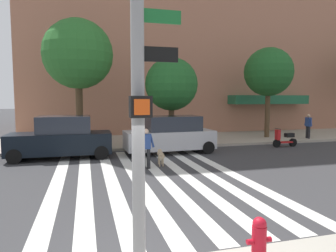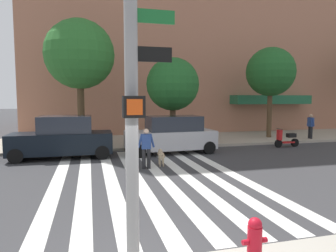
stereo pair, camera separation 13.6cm
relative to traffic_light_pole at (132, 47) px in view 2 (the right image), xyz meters
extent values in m
plane|color=#353538|center=(0.50, 6.57, -3.52)|extent=(160.00, 160.00, 0.00)
cube|color=#A09585|center=(0.50, 15.37, -3.45)|extent=(80.00, 6.00, 0.15)
cube|color=silver|center=(-1.67, 6.57, -3.52)|extent=(0.45, 11.01, 0.01)
cube|color=silver|center=(-0.77, 6.57, -3.52)|extent=(0.45, 11.01, 0.01)
cube|color=silver|center=(0.13, 6.57, -3.52)|extent=(0.45, 11.01, 0.01)
cube|color=silver|center=(1.03, 6.57, -3.52)|extent=(0.45, 11.01, 0.01)
cube|color=silver|center=(1.93, 6.57, -3.52)|extent=(0.45, 11.01, 0.01)
cube|color=silver|center=(2.83, 6.57, -3.52)|extent=(0.45, 11.01, 0.01)
cube|color=silver|center=(3.73, 6.57, -3.52)|extent=(0.45, 11.01, 0.01)
cube|color=silver|center=(4.63, 6.57, -3.52)|extent=(0.45, 11.01, 0.01)
cube|color=#215F3D|center=(13.69, 17.77, -0.77)|extent=(6.61, 1.60, 0.70)
cylinder|color=gray|center=(-0.01, 0.05, -0.47)|extent=(0.18, 0.18, 5.80)
cube|color=black|center=(-0.01, -0.15, -0.77)|extent=(0.28, 0.18, 0.28)
cube|color=#E54C14|center=(-0.01, -0.25, -0.77)|extent=(0.20, 0.01, 0.20)
cube|color=#19662D|center=(0.29, 0.05, 0.43)|extent=(0.60, 0.03, 0.18)
cube|color=black|center=(0.27, 0.05, -0.07)|extent=(0.56, 0.03, 0.20)
cylinder|color=red|center=(2.03, 0.26, -3.04)|extent=(0.24, 0.24, 0.55)
sphere|color=red|center=(2.03, 0.26, -2.72)|extent=(0.23, 0.23, 0.23)
cylinder|color=red|center=(1.86, 0.26, -3.01)|extent=(0.10, 0.09, 0.09)
cylinder|color=red|center=(2.20, 0.26, -3.01)|extent=(0.10, 0.09, 0.09)
cube|color=black|center=(-1.86, 11.13, -2.78)|extent=(4.71, 1.87, 0.97)
cube|color=#232833|center=(-1.68, 11.13, -1.90)|extent=(2.43, 1.62, 0.80)
cylinder|color=black|center=(-3.73, 10.33, -3.19)|extent=(0.66, 0.23, 0.66)
cylinder|color=black|center=(-3.71, 11.98, -3.19)|extent=(0.66, 0.23, 0.66)
cylinder|color=black|center=(-0.01, 10.28, -3.19)|extent=(0.66, 0.23, 0.66)
cylinder|color=black|center=(0.01, 11.92, -3.19)|extent=(0.66, 0.23, 0.66)
cube|color=#B3B2B7|center=(3.51, 11.13, -2.81)|extent=(4.68, 2.01, 0.93)
cube|color=#232833|center=(3.69, 11.14, -1.96)|extent=(2.81, 1.72, 0.76)
cylinder|color=black|center=(1.71, 10.22, -3.19)|extent=(0.67, 0.25, 0.66)
cylinder|color=black|center=(1.65, 11.89, -3.19)|extent=(0.67, 0.25, 0.66)
cylinder|color=black|center=(5.37, 10.37, -3.19)|extent=(0.67, 0.25, 0.66)
cylinder|color=black|center=(5.30, 12.03, -3.19)|extent=(0.67, 0.25, 0.66)
cylinder|color=black|center=(10.03, 11.21, -3.28)|extent=(0.48, 0.13, 0.48)
cylinder|color=black|center=(11.18, 11.28, -3.28)|extent=(0.49, 0.17, 0.48)
cube|color=red|center=(10.66, 11.25, -3.23)|extent=(0.82, 0.36, 0.08)
cube|color=black|center=(10.91, 11.26, -2.83)|extent=(0.54, 0.33, 0.24)
cube|color=red|center=(10.08, 11.22, -2.78)|extent=(0.21, 0.29, 0.60)
cylinder|color=black|center=(10.08, 11.22, -2.43)|extent=(0.06, 0.50, 0.04)
cylinder|color=#4C3823|center=(-1.02, 14.31, -1.31)|extent=(0.40, 0.40, 4.13)
sphere|color=#286628|center=(-1.02, 14.31, 1.85)|extent=(3.97, 3.97, 3.97)
cylinder|color=#4C3823|center=(4.20, 13.18, -2.03)|extent=(0.34, 0.34, 2.68)
sphere|color=#1E5623|center=(4.20, 13.18, 0.16)|extent=(3.09, 3.09, 3.09)
cylinder|color=#4C3823|center=(11.55, 14.54, -1.57)|extent=(0.33, 0.33, 3.60)
sphere|color=#1E5623|center=(11.55, 14.54, 1.15)|extent=(3.33, 3.33, 3.33)
cylinder|color=black|center=(1.54, 7.96, -3.11)|extent=(0.17, 0.17, 0.82)
cylinder|color=black|center=(1.74, 7.93, -3.11)|extent=(0.17, 0.17, 0.82)
cube|color=navy|center=(1.64, 7.94, -2.40)|extent=(0.41, 0.29, 0.60)
cylinder|color=navy|center=(1.41, 7.98, -2.37)|extent=(0.23, 0.12, 0.57)
cylinder|color=navy|center=(1.88, 7.91, -2.37)|extent=(0.23, 0.12, 0.57)
sphere|color=beige|center=(1.64, 7.94, -1.99)|extent=(0.25, 0.25, 0.22)
cylinder|color=tan|center=(2.37, 8.39, -3.07)|extent=(0.34, 0.65, 0.26)
sphere|color=tan|center=(2.42, 8.77, -2.97)|extent=(0.22, 0.22, 0.20)
cylinder|color=tan|center=(2.32, 7.98, -3.02)|extent=(0.07, 0.24, 0.16)
cylinder|color=tan|center=(2.33, 8.61, -3.36)|extent=(0.06, 0.06, 0.32)
cylinder|color=tan|center=(2.47, 8.59, -3.36)|extent=(0.06, 0.06, 0.32)
cylinder|color=tan|center=(2.27, 8.18, -3.36)|extent=(0.06, 0.06, 0.32)
cylinder|color=tan|center=(2.41, 8.16, -3.36)|extent=(0.06, 0.06, 0.32)
cylinder|color=black|center=(13.83, 13.08, -2.96)|extent=(0.15, 0.15, 0.82)
cylinder|color=black|center=(13.82, 13.28, -2.96)|extent=(0.15, 0.15, 0.82)
cube|color=navy|center=(13.82, 13.18, -2.25)|extent=(0.25, 0.38, 0.60)
cylinder|color=navy|center=(13.83, 12.94, -2.22)|extent=(0.09, 0.22, 0.57)
cylinder|color=navy|center=(13.82, 13.42, -2.22)|extent=(0.09, 0.22, 0.57)
sphere|color=tan|center=(13.82, 13.18, -1.84)|extent=(0.22, 0.22, 0.22)
camera|label=1|loc=(-0.69, -3.99, -0.66)|focal=32.44mm
camera|label=2|loc=(-0.56, -4.03, -0.66)|focal=32.44mm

